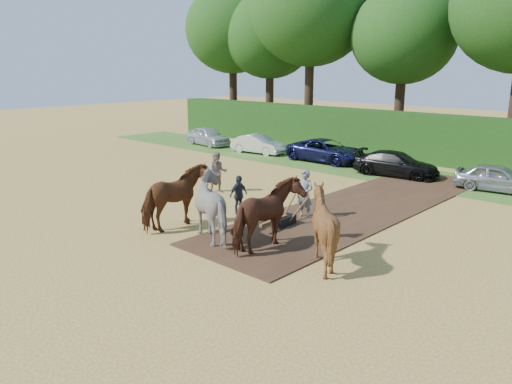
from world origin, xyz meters
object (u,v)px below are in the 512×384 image
(spectator_near, at_px, (218,172))
(plough_team, at_px, (245,211))
(spectator_far, at_px, (239,195))
(parked_cars, at_px, (449,169))

(spectator_near, height_order, plough_team, plough_team)
(spectator_far, bearing_deg, parked_cars, -18.06)
(plough_team, height_order, parked_cars, plough_team)
(spectator_far, bearing_deg, spectator_near, 61.33)
(spectator_far, height_order, plough_team, plough_team)
(plough_team, bearing_deg, parked_cars, 84.41)
(spectator_near, bearing_deg, parked_cars, 6.59)
(parked_cars, bearing_deg, spectator_near, -127.00)
(spectator_near, relative_size, plough_team, 0.25)
(spectator_near, relative_size, spectator_far, 1.21)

